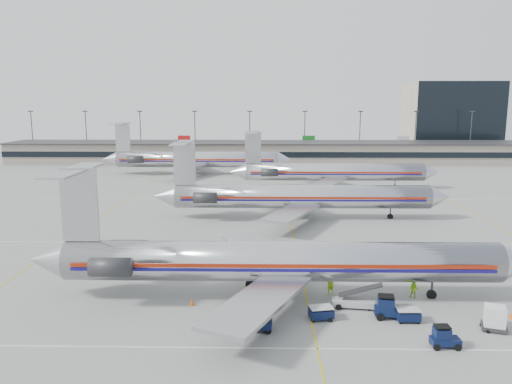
{
  "coord_description": "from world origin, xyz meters",
  "views": [
    {
      "loc": [
        -3.89,
        -52.22,
        17.89
      ],
      "look_at": [
        -5.27,
        22.31,
        4.5
      ],
      "focal_mm": 35.0,
      "sensor_mm": 36.0,
      "label": 1
    }
  ],
  "objects_px": {
    "jet_foreground": "(271,261)",
    "belt_loader": "(354,301)",
    "jet_second_row": "(296,196)",
    "uld_container": "(495,318)",
    "tug_center": "(388,308)"
  },
  "relations": [
    {
      "from": "jet_foreground",
      "to": "jet_second_row",
      "type": "height_order",
      "value": "jet_foreground"
    },
    {
      "from": "jet_foreground",
      "to": "belt_loader",
      "type": "bearing_deg",
      "value": -17.29
    },
    {
      "from": "tug_center",
      "to": "belt_loader",
      "type": "xyz_separation_m",
      "value": [
        -2.44,
        2.15,
        -0.29
      ]
    },
    {
      "from": "jet_second_row",
      "to": "tug_center",
      "type": "xyz_separation_m",
      "value": [
        5.54,
        -36.74,
        -2.59
      ]
    },
    {
      "from": "jet_second_row",
      "to": "uld_container",
      "type": "distance_m",
      "value": 41.17
    },
    {
      "from": "tug_center",
      "to": "belt_loader",
      "type": "relative_size",
      "value": 0.59
    },
    {
      "from": "tug_center",
      "to": "jet_foreground",
      "type": "bearing_deg",
      "value": 164.02
    },
    {
      "from": "tug_center",
      "to": "belt_loader",
      "type": "bearing_deg",
      "value": 146.97
    },
    {
      "from": "belt_loader",
      "to": "jet_second_row",
      "type": "bearing_deg",
      "value": 102.99
    },
    {
      "from": "jet_foreground",
      "to": "uld_container",
      "type": "xyz_separation_m",
      "value": [
        17.75,
        -6.52,
        -2.54
      ]
    },
    {
      "from": "uld_container",
      "to": "belt_loader",
      "type": "height_order",
      "value": "belt_loader"
    },
    {
      "from": "tug_center",
      "to": "uld_container",
      "type": "height_order",
      "value": "tug_center"
    },
    {
      "from": "jet_foreground",
      "to": "belt_loader",
      "type": "height_order",
      "value": "jet_foreground"
    },
    {
      "from": "jet_second_row",
      "to": "uld_container",
      "type": "height_order",
      "value": "jet_second_row"
    },
    {
      "from": "uld_container",
      "to": "tug_center",
      "type": "bearing_deg",
      "value": -175.69
    }
  ]
}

